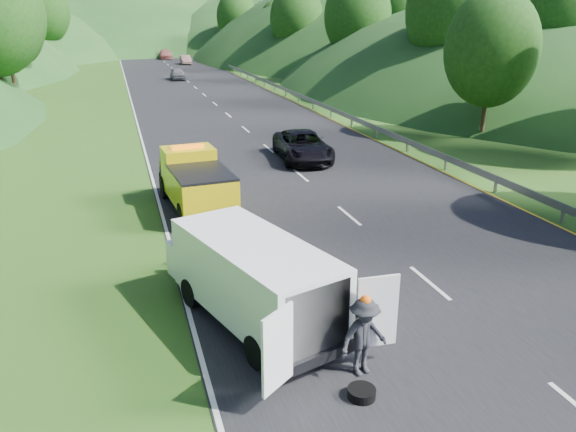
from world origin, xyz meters
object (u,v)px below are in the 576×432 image
object	(u,v)px
woman	(207,268)
worker	(362,373)
white_van	(251,276)
suitcase	(175,265)
passing_suv	(303,160)
child	(236,289)
spare_tire	(361,398)
tow_truck	(195,180)

from	to	relation	value
woman	worker	size ratio (longest dim) A/B	0.85
white_van	suitcase	bearing A→B (deg)	97.24
white_van	worker	xyz separation A→B (m)	(1.77, -2.82, -1.27)
woman	passing_suv	bearing A→B (deg)	-30.08
child	spare_tire	bearing A→B (deg)	-33.24
spare_tire	passing_suv	xyz separation A→B (m)	(5.05, 19.11, 0.00)
worker	suitcase	distance (m)	7.06
suitcase	passing_suv	bearing A→B (deg)	56.47
worker	suitcase	xyz separation A→B (m)	(-3.34, 6.22, 0.29)
white_van	worker	distance (m)	3.56
worker	suitcase	size ratio (longest dim) A/B	3.13
spare_tire	passing_suv	distance (m)	19.77
spare_tire	passing_suv	size ratio (longest dim) A/B	0.11
white_van	suitcase	world-z (taller)	white_van
tow_truck	woman	xyz separation A→B (m)	(-0.51, -5.74, -1.17)
white_van	woman	size ratio (longest dim) A/B	4.48
passing_suv	spare_tire	bearing A→B (deg)	-99.31
worker	passing_suv	xyz separation A→B (m)	(4.71, 18.35, 0.00)
suitcase	white_van	bearing A→B (deg)	-65.22
woman	suitcase	xyz separation A→B (m)	(-0.97, -0.08, 0.29)
white_van	passing_suv	world-z (taller)	white_van
suitcase	passing_suv	world-z (taller)	passing_suv
woman	child	xyz separation A→B (m)	(0.57, -1.60, 0.00)
tow_truck	child	xyz separation A→B (m)	(0.06, -7.33, -1.17)
tow_truck	child	bearing A→B (deg)	-94.32
woman	spare_tire	xyz separation A→B (m)	(2.02, -7.06, 0.00)
passing_suv	tow_truck	bearing A→B (deg)	-130.61
tow_truck	woman	size ratio (longest dim) A/B	3.75
spare_tire	worker	bearing A→B (deg)	65.37
tow_truck	worker	bearing A→B (deg)	-86.04
child	passing_suv	xyz separation A→B (m)	(6.50, 13.65, 0.00)
suitcase	spare_tire	distance (m)	7.59
white_van	spare_tire	size ratio (longest dim) A/B	11.73
child	spare_tire	size ratio (longest dim) A/B	1.64
tow_truck	worker	distance (m)	12.24
woman	tow_truck	bearing A→B (deg)	-4.75
tow_truck	passing_suv	xyz separation A→B (m)	(6.57, 6.32, -1.17)
spare_tire	child	bearing A→B (deg)	104.84
tow_truck	passing_suv	distance (m)	9.19
worker	passing_suv	size ratio (longest dim) A/B	0.33
spare_tire	tow_truck	bearing A→B (deg)	96.74
woman	child	bearing A→B (deg)	-159.88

